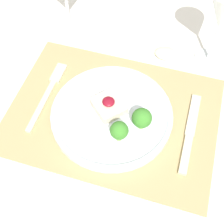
{
  "coord_description": "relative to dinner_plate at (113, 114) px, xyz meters",
  "views": [
    {
      "loc": [
        0.11,
        -0.36,
        1.31
      ],
      "look_at": [
        0.0,
        -0.01,
        0.75
      ],
      "focal_mm": 50.0,
      "sensor_mm": 36.0,
      "label": 1
    }
  ],
  "objects": [
    {
      "name": "ground_plane",
      "position": [
        -0.0,
        0.01,
        -0.74
      ],
      "size": [
        8.0,
        8.0,
        0.0
      ],
      "primitive_type": "plane",
      "color": "gray"
    },
    {
      "name": "spoon",
      "position": [
        0.06,
        0.22,
        -0.01
      ],
      "size": [
        0.18,
        0.05,
        0.02
      ],
      "rotation": [
        0.0,
        0.0,
        -0.06
      ],
      "color": "beige",
      "rests_on": "dining_table"
    },
    {
      "name": "fork",
      "position": [
        -0.16,
        0.03,
        -0.01
      ],
      "size": [
        0.02,
        0.2,
        0.01
      ],
      "rotation": [
        0.0,
        0.0,
        0.01
      ],
      "color": "beige",
      "rests_on": "placemat"
    },
    {
      "name": "dining_table",
      "position": [
        -0.0,
        0.01,
        -0.1
      ],
      "size": [
        1.22,
        1.16,
        0.72
      ],
      "color": "white",
      "rests_on": "ground_plane"
    },
    {
      "name": "dinner_plate",
      "position": [
        0.0,
        0.0,
        0.0
      ],
      "size": [
        0.26,
        0.26,
        0.07
      ],
      "color": "silver",
      "rests_on": "placemat"
    },
    {
      "name": "knife",
      "position": [
        0.17,
        -0.0,
        -0.01
      ],
      "size": [
        0.02,
        0.2,
        0.01
      ],
      "rotation": [
        0.0,
        0.0,
        -0.02
      ],
      "color": "beige",
      "rests_on": "placemat"
    },
    {
      "name": "placemat",
      "position": [
        -0.0,
        0.01,
        -0.02
      ],
      "size": [
        0.46,
        0.33,
        0.0
      ],
      "primitive_type": "cube",
      "color": "#9E895B",
      "rests_on": "dining_table"
    },
    {
      "name": "wine_glass_near",
      "position": [
        0.18,
        0.24,
        0.12
      ],
      "size": [
        0.08,
        0.08,
        0.19
      ],
      "color": "white",
      "rests_on": "dining_table"
    }
  ]
}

